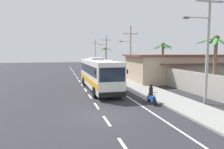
# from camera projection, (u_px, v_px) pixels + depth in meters

# --- Properties ---
(ground_plane) EXTENTS (160.00, 160.00, 0.00)m
(ground_plane) POSITION_uv_depth(u_px,v_px,m) (103.00, 115.00, 14.35)
(ground_plane) COLOR #28282D
(sidewalk_kerb) EXTENTS (3.20, 90.00, 0.14)m
(sidewalk_kerb) POSITION_uv_depth(u_px,v_px,m) (142.00, 87.00, 25.62)
(sidewalk_kerb) COLOR gray
(sidewalk_kerb) RESTS_ON ground
(lane_markings) EXTENTS (3.66, 71.00, 0.01)m
(lane_markings) POSITION_uv_depth(u_px,v_px,m) (97.00, 84.00, 28.92)
(lane_markings) COLOR white
(lane_markings) RESTS_ON ground
(boundary_wall) EXTENTS (0.24, 60.00, 2.27)m
(boundary_wall) POSITION_uv_depth(u_px,v_px,m) (156.00, 74.00, 30.27)
(boundary_wall) COLOR #9E998E
(boundary_wall) RESTS_ON ground
(coach_bus_foreground) EXTENTS (3.10, 12.24, 3.65)m
(coach_bus_foreground) POSITION_uv_depth(u_px,v_px,m) (99.00, 73.00, 24.10)
(coach_bus_foreground) COLOR silver
(coach_bus_foreground) RESTS_ON ground
(motorcycle_beside_bus) EXTENTS (0.56, 1.96, 1.56)m
(motorcycle_beside_bus) POSITION_uv_depth(u_px,v_px,m) (104.00, 75.00, 33.27)
(motorcycle_beside_bus) COLOR black
(motorcycle_beside_bus) RESTS_ON ground
(motorcycle_trailing) EXTENTS (0.56, 1.96, 1.60)m
(motorcycle_trailing) POSITION_uv_depth(u_px,v_px,m) (151.00, 96.00, 17.58)
(motorcycle_trailing) COLOR black
(motorcycle_trailing) RESTS_ON ground
(pedestrian_near_kerb) EXTENTS (0.36, 0.36, 1.59)m
(pedestrian_near_kerb) POSITION_uv_depth(u_px,v_px,m) (118.00, 74.00, 32.86)
(pedestrian_near_kerb) COLOR gold
(pedestrian_near_kerb) RESTS_ON sidewalk_kerb
(utility_pole_nearest) EXTENTS (3.53, 0.24, 9.27)m
(utility_pole_nearest) POSITION_uv_depth(u_px,v_px,m) (207.00, 43.00, 17.01)
(utility_pole_nearest) COLOR #9E9E99
(utility_pole_nearest) RESTS_ON ground
(utility_pole_mid) EXTENTS (3.12, 0.24, 8.49)m
(utility_pole_mid) POSITION_uv_depth(u_px,v_px,m) (130.00, 51.00, 34.40)
(utility_pole_mid) COLOR #9E9E99
(utility_pole_mid) RESTS_ON ground
(utility_pole_far) EXTENTS (3.08, 0.24, 8.37)m
(utility_pole_far) POSITION_uv_depth(u_px,v_px,m) (106.00, 51.00, 51.83)
(utility_pole_far) COLOR #9E9E99
(utility_pole_far) RESTS_ON ground
(utility_pole_distant) EXTENTS (1.92, 0.24, 8.42)m
(utility_pole_distant) POSITION_uv_depth(u_px,v_px,m) (96.00, 52.00, 69.37)
(utility_pole_distant) COLOR #9E9E99
(utility_pole_distant) RESTS_ON ground
(palm_nearest) EXTENTS (2.79, 2.75, 5.58)m
(palm_nearest) POSITION_uv_depth(u_px,v_px,m) (163.00, 54.00, 28.79)
(palm_nearest) COLOR brown
(palm_nearest) RESTS_ON ground
(palm_second) EXTENTS (3.09, 3.32, 5.79)m
(palm_second) POSITION_uv_depth(u_px,v_px,m) (215.00, 54.00, 18.84)
(palm_second) COLOR brown
(palm_second) RESTS_ON ground
(palm_third) EXTENTS (3.23, 3.43, 5.71)m
(palm_third) POSITION_uv_depth(u_px,v_px,m) (106.00, 52.00, 54.41)
(palm_third) COLOR brown
(palm_third) RESTS_ON ground
(roadside_building) EXTENTS (15.94, 8.32, 3.93)m
(roadside_building) POSITION_uv_depth(u_px,v_px,m) (181.00, 68.00, 31.55)
(roadside_building) COLOR tan
(roadside_building) RESTS_ON ground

